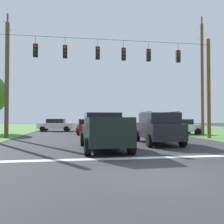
# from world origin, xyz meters

# --- Properties ---
(ground_plane) EXTENTS (120.00, 120.00, 0.00)m
(ground_plane) POSITION_xyz_m (0.00, 0.00, 0.00)
(ground_plane) COLOR #333338
(stop_bar_stripe) EXTENTS (14.15, 0.45, 0.01)m
(stop_bar_stripe) POSITION_xyz_m (0.00, 2.86, 0.00)
(stop_bar_stripe) COLOR white
(stop_bar_stripe) RESTS_ON ground
(lane_dash_0) EXTENTS (2.50, 0.15, 0.01)m
(lane_dash_0) POSITION_xyz_m (0.00, 8.86, 0.00)
(lane_dash_0) COLOR white
(lane_dash_0) RESTS_ON ground
(lane_dash_1) EXTENTS (2.50, 0.15, 0.01)m
(lane_dash_1) POSITION_xyz_m (0.00, 15.80, 0.00)
(lane_dash_1) COLOR white
(lane_dash_1) RESTS_ON ground
(lane_dash_2) EXTENTS (2.50, 0.15, 0.01)m
(lane_dash_2) POSITION_xyz_m (0.00, 24.64, 0.00)
(lane_dash_2) COLOR white
(lane_dash_2) RESTS_ON ground
(lane_dash_3) EXTENTS (2.50, 0.15, 0.01)m
(lane_dash_3) POSITION_xyz_m (0.00, 32.68, 0.00)
(lane_dash_3) COLOR white
(lane_dash_3) RESTS_ON ground
(lane_dash_4) EXTENTS (2.50, 0.15, 0.01)m
(lane_dash_4) POSITION_xyz_m (0.00, 34.89, 0.00)
(lane_dash_4) COLOR white
(lane_dash_4) RESTS_ON ground
(overhead_signal_span) EXTENTS (16.84, 0.31, 8.11)m
(overhead_signal_span) POSITION_xyz_m (-0.11, 10.78, 4.68)
(overhead_signal_span) COLOR brown
(overhead_signal_span) RESTS_ON ground
(pickup_truck) EXTENTS (2.44, 5.47, 1.95)m
(pickup_truck) POSITION_xyz_m (-1.03, 5.71, 0.97)
(pickup_truck) COLOR black
(pickup_truck) RESTS_ON ground
(suv_black) EXTENTS (2.39, 4.88, 2.05)m
(suv_black) POSITION_xyz_m (2.67, 7.66, 1.06)
(suv_black) COLOR black
(suv_black) RESTS_ON ground
(distant_car_crossing_white) EXTENTS (4.38, 2.19, 1.52)m
(distant_car_crossing_white) POSITION_xyz_m (7.59, 15.03, 0.79)
(distant_car_crossing_white) COLOR silver
(distant_car_crossing_white) RESTS_ON ground
(distant_car_oncoming) EXTENTS (4.45, 2.33, 1.52)m
(distant_car_oncoming) POSITION_xyz_m (-5.10, 22.72, 0.79)
(distant_car_oncoming) COLOR silver
(distant_car_oncoming) RESTS_ON ground
(distant_car_far_parked) EXTENTS (2.14, 4.36, 1.52)m
(distant_car_far_parked) POSITION_xyz_m (-1.51, 17.00, 0.79)
(distant_car_far_parked) COLOR maroon
(distant_car_far_parked) RESTS_ON ground
(utility_pole_mid_right) EXTENTS (0.28, 1.93, 11.41)m
(utility_pole_mid_right) POSITION_xyz_m (9.35, 13.85, 5.63)
(utility_pole_mid_right) COLOR brown
(utility_pole_mid_right) RESTS_ON ground
(utility_pole_near_left) EXTENTS (0.33, 1.94, 10.35)m
(utility_pole_near_left) POSITION_xyz_m (-8.22, 13.48, 4.94)
(utility_pole_near_left) COLOR brown
(utility_pole_near_left) RESTS_ON ground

